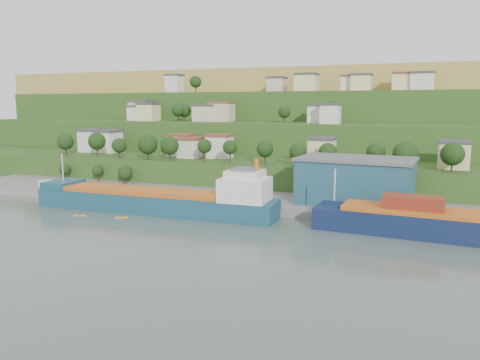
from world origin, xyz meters
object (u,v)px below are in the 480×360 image
at_px(caravan, 49,185).
at_px(warehouse, 356,180).
at_px(cargo_ship_near, 161,202).
at_px(cargo_ship_far, 478,228).
at_px(kayak_orange, 80,215).

bearing_deg(caravan, warehouse, 1.80).
height_order(cargo_ship_near, cargo_ship_far, cargo_ship_near).
bearing_deg(kayak_orange, cargo_ship_near, 10.82).
distance_m(cargo_ship_near, cargo_ship_far, 77.92).
bearing_deg(kayak_orange, cargo_ship_far, -13.91).
distance_m(cargo_ship_near, caravan, 51.80).
xyz_separation_m(cargo_ship_near, warehouse, (49.17, 21.63, 5.59)).
height_order(caravan, kayak_orange, caravan).
relative_size(caravan, kayak_orange, 1.82).
bearing_deg(cargo_ship_far, cargo_ship_near, -175.87).
bearing_deg(cargo_ship_near, caravan, 164.71).
distance_m(cargo_ship_near, kayak_orange, 21.55).
xyz_separation_m(warehouse, kayak_orange, (-67.42, -32.81, -8.17)).
height_order(cargo_ship_near, caravan, cargo_ship_near).
height_order(cargo_ship_far, caravan, cargo_ship_far).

